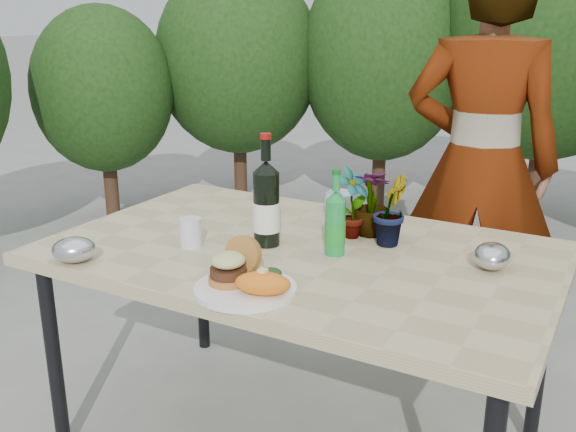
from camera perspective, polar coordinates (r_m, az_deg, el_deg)
The scene contains 17 objects.
patio_table at distance 2.10m, azimuth 1.06°, elevation -4.32°, with size 1.60×1.00×0.75m.
shrub_hedge at distance 3.49m, azimuth 15.19°, elevation 11.45°, with size 6.92×5.13×2.28m.
dinner_plate at distance 1.76m, azimuth -3.81°, elevation -6.50°, with size 0.28×0.28×0.01m, color white.
burger_stack at distance 1.78m, azimuth -5.01°, elevation -4.36°, with size 0.11×0.16×0.11m.
sweet_potato at distance 1.69m, azimuth -2.25°, elevation -6.01°, with size 0.15×0.08×0.06m, color orange.
grilled_veg at distance 1.81m, azimuth -1.77°, elevation -4.99°, with size 0.08×0.05×0.03m.
wine_bottle at distance 2.06m, azimuth -1.94°, elevation 0.99°, with size 0.09×0.09×0.37m.
sparkling_water at distance 2.00m, azimuth 4.22°, elevation -0.70°, with size 0.07×0.07×0.27m.
plastic_cup at distance 2.10m, azimuth -8.63°, elevation -1.45°, with size 0.07×0.07×0.10m, color silver.
seedling_left at distance 2.14m, azimuth 5.72°, elevation 1.15°, with size 0.13×0.09×0.24m, color #1E551D.
seedling_mid at distance 2.10m, azimuth 9.07°, elevation 0.52°, with size 0.13×0.10×0.23m, color #256121.
seedling_right at distance 2.18m, azimuth 7.41°, elevation 1.19°, with size 0.13×0.13×0.23m, color #24551D.
blue_bowl at distance 2.37m, azimuth 4.74°, elevation 0.97°, with size 0.12×0.12×0.10m, color silver.
foil_packet_left at distance 2.05m, azimuth -18.50°, elevation -2.85°, with size 0.13×0.11×0.08m, color silver.
foil_packet_right at distance 1.99m, azimuth 17.69°, elevation -3.40°, with size 0.13×0.11×0.08m, color #B4B6BB.
person at distance 2.79m, azimuth 16.73°, elevation 4.29°, with size 0.63×0.42×1.74m, color #8F5747.
terracotta_pot at distance 4.59m, azimuth -5.56°, elevation -0.36°, with size 0.17×0.17×0.14m.
Camera 1 is at (0.91, -1.72, 1.47)m, focal length 40.00 mm.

